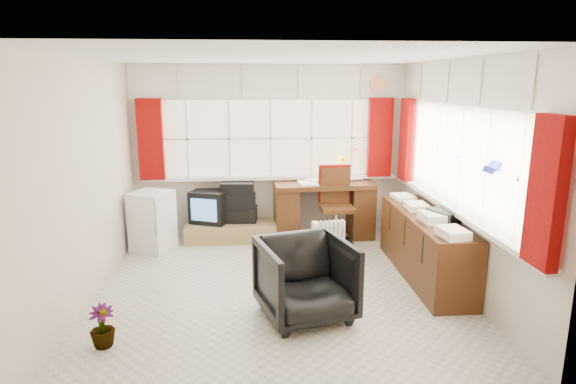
# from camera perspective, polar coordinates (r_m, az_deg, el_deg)

# --- Properties ---
(ground) EXTENTS (4.00, 4.00, 0.00)m
(ground) POSITION_cam_1_polar(r_m,az_deg,el_deg) (5.51, -1.12, -11.24)
(ground) COLOR beige
(ground) RESTS_ON ground
(room_walls) EXTENTS (4.00, 4.00, 4.00)m
(room_walls) POSITION_cam_1_polar(r_m,az_deg,el_deg) (5.08, -1.19, 4.39)
(room_walls) COLOR beige
(room_walls) RESTS_ON ground
(window_back) EXTENTS (3.70, 0.12, 3.60)m
(window_back) POSITION_cam_1_polar(r_m,az_deg,el_deg) (7.09, -2.04, 2.29)
(window_back) COLOR beige
(window_back) RESTS_ON room_walls
(window_right) EXTENTS (0.12, 3.70, 3.60)m
(window_right) POSITION_cam_1_polar(r_m,az_deg,el_deg) (5.64, 18.98, -1.21)
(window_right) COLOR beige
(window_right) RESTS_ON room_walls
(curtains) EXTENTS (3.83, 3.83, 1.15)m
(curtains) POSITION_cam_1_polar(r_m,az_deg,el_deg) (6.11, 7.06, 5.33)
(curtains) COLOR #950808
(curtains) RESTS_ON room_walls
(overhead_cabinets) EXTENTS (3.98, 3.98, 0.48)m
(overhead_cabinets) POSITION_cam_1_polar(r_m,az_deg,el_deg) (6.12, 7.68, 12.79)
(overhead_cabinets) COLOR white
(overhead_cabinets) RESTS_ON room_walls
(desk) EXTENTS (1.46, 0.76, 0.87)m
(desk) POSITION_cam_1_polar(r_m,az_deg,el_deg) (7.12, 4.18, -1.68)
(desk) COLOR #452710
(desk) RESTS_ON ground
(desk_lamp) EXTENTS (0.18, 0.16, 0.46)m
(desk_lamp) POSITION_cam_1_polar(r_m,az_deg,el_deg) (7.26, 7.76, 4.04)
(desk_lamp) COLOR #DDBC09
(desk_lamp) RESTS_ON desk
(task_chair) EXTENTS (0.47, 0.50, 1.11)m
(task_chair) POSITION_cam_1_polar(r_m,az_deg,el_deg) (6.83, 5.63, -1.25)
(task_chair) COLOR black
(task_chair) RESTS_ON ground
(office_chair) EXTENTS (1.03, 1.05, 0.78)m
(office_chair) POSITION_cam_1_polar(r_m,az_deg,el_deg) (4.73, 2.10, -10.28)
(office_chair) COLOR black
(office_chair) RESTS_ON ground
(radiator) EXTENTS (0.39, 0.21, 0.55)m
(radiator) POSITION_cam_1_polar(r_m,az_deg,el_deg) (6.14, 5.00, -6.41)
(radiator) COLOR white
(radiator) RESTS_ON ground
(credenza) EXTENTS (0.50, 2.00, 0.85)m
(credenza) POSITION_cam_1_polar(r_m,az_deg,el_deg) (5.89, 15.89, -6.02)
(credenza) COLOR #452710
(credenza) RESTS_ON ground
(file_tray) EXTENTS (0.39, 0.43, 0.12)m
(file_tray) POSITION_cam_1_polar(r_m,az_deg,el_deg) (5.63, 18.14, -2.62)
(file_tray) COLOR black
(file_tray) RESTS_ON credenza
(tv_bench) EXTENTS (1.40, 0.50, 0.25)m
(tv_bench) POSITION_cam_1_polar(r_m,az_deg,el_deg) (7.07, -6.38, -4.67)
(tv_bench) COLOR #967C4B
(tv_bench) RESTS_ON ground
(crt_tv) EXTENTS (0.65, 0.63, 0.47)m
(crt_tv) POSITION_cam_1_polar(r_m,az_deg,el_deg) (7.10, -9.08, -1.65)
(crt_tv) COLOR black
(crt_tv) RESTS_ON tv_bench
(hifi_stack) EXTENTS (0.58, 0.40, 0.59)m
(hifi_stack) POSITION_cam_1_polar(r_m,az_deg,el_deg) (7.08, -6.02, -1.28)
(hifi_stack) COLOR black
(hifi_stack) RESTS_ON tv_bench
(mini_fridge) EXTENTS (0.63, 0.63, 0.81)m
(mini_fridge) POSITION_cam_1_polar(r_m,az_deg,el_deg) (6.80, -15.78, -3.33)
(mini_fridge) COLOR white
(mini_fridge) RESTS_ON ground
(spray_bottle_a) EXTENTS (0.12, 0.12, 0.29)m
(spray_bottle_a) POSITION_cam_1_polar(r_m,az_deg,el_deg) (6.10, 0.23, -7.29)
(spray_bottle_a) COLOR white
(spray_bottle_a) RESTS_ON ground
(spray_bottle_b) EXTENTS (0.13, 0.13, 0.20)m
(spray_bottle_b) POSITION_cam_1_polar(r_m,az_deg,el_deg) (6.26, 1.43, -7.23)
(spray_bottle_b) COLOR #84C5BD
(spray_bottle_b) RESTS_ON ground
(flower_vase) EXTENTS (0.27, 0.27, 0.38)m
(flower_vase) POSITION_cam_1_polar(r_m,az_deg,el_deg) (4.61, -21.17, -14.64)
(flower_vase) COLOR black
(flower_vase) RESTS_ON ground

